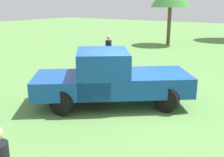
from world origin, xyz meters
TOP-DOWN VIEW (x-y plane):
  - ground_plane at (0.00, 0.00)m, footprint 80.00×80.00m
  - pickup_truck at (0.54, 0.28)m, footprint 5.14×4.63m
  - person_visitor at (3.61, -4.14)m, footprint 0.37×0.37m
  - traffic_cone at (3.41, -2.42)m, footprint 0.32×0.32m

SIDE VIEW (x-z plane):
  - ground_plane at x=0.00m, z-range 0.00..0.00m
  - traffic_cone at x=3.41m, z-range 0.00..0.55m
  - person_visitor at x=3.61m, z-range 0.11..1.80m
  - pickup_truck at x=0.54m, z-range 0.04..1.88m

